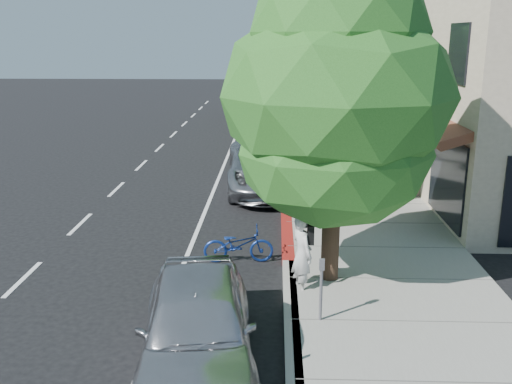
{
  "coord_description": "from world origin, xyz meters",
  "views": [
    {
      "loc": [
        -0.34,
        -14.04,
        5.49
      ],
      "look_at": [
        -0.87,
        0.92,
        1.35
      ],
      "focal_mm": 40.0,
      "sensor_mm": 36.0,
      "label": 1
    }
  ],
  "objects_px": {
    "dark_sedan": "(273,131)",
    "pedestrian": "(357,144)",
    "near_car_a": "(197,325)",
    "street_tree_3": "(301,41)",
    "street_tree_5": "(294,50)",
    "street_tree_1": "(317,60)",
    "street_tree_2": "(307,54)",
    "silver_suv": "(269,165)",
    "dark_suv_far": "(259,100)",
    "street_tree_4": "(297,53)",
    "street_tree_0": "(336,99)",
    "white_pickup": "(273,131)",
    "cyclist": "(302,254)",
    "bicycle": "(238,245)"
  },
  "relations": [
    {
      "from": "street_tree_1",
      "to": "street_tree_3",
      "type": "xyz_separation_m",
      "value": [
        -0.0,
        12.0,
        0.47
      ]
    },
    {
      "from": "street_tree_1",
      "to": "pedestrian",
      "type": "bearing_deg",
      "value": 69.38
    },
    {
      "from": "street_tree_4",
      "to": "dark_suv_far",
      "type": "xyz_separation_m",
      "value": [
        -2.51,
        6.0,
        -3.53
      ]
    },
    {
      "from": "dark_sedan",
      "to": "white_pickup",
      "type": "height_order",
      "value": "dark_sedan"
    },
    {
      "from": "dark_sedan",
      "to": "pedestrian",
      "type": "bearing_deg",
      "value": -48.38
    },
    {
      "from": "street_tree_5",
      "to": "near_car_a",
      "type": "distance_m",
      "value": 33.79
    },
    {
      "from": "dark_suv_far",
      "to": "white_pickup",
      "type": "bearing_deg",
      "value": -79.21
    },
    {
      "from": "street_tree_5",
      "to": "near_car_a",
      "type": "height_order",
      "value": "street_tree_5"
    },
    {
      "from": "street_tree_3",
      "to": "bicycle",
      "type": "height_order",
      "value": "street_tree_3"
    },
    {
      "from": "street_tree_1",
      "to": "street_tree_5",
      "type": "distance_m",
      "value": 24.0
    },
    {
      "from": "street_tree_2",
      "to": "street_tree_4",
      "type": "distance_m",
      "value": 12.0
    },
    {
      "from": "cyclist",
      "to": "pedestrian",
      "type": "bearing_deg",
      "value": -37.2
    },
    {
      "from": "street_tree_1",
      "to": "white_pickup",
      "type": "distance_m",
      "value": 11.78
    },
    {
      "from": "street_tree_2",
      "to": "street_tree_5",
      "type": "distance_m",
      "value": 18.0
    },
    {
      "from": "street_tree_3",
      "to": "dark_sedan",
      "type": "relative_size",
      "value": 1.75
    },
    {
      "from": "street_tree_5",
      "to": "street_tree_0",
      "type": "bearing_deg",
      "value": -90.0
    },
    {
      "from": "street_tree_3",
      "to": "near_car_a",
      "type": "height_order",
      "value": "street_tree_3"
    },
    {
      "from": "white_pickup",
      "to": "street_tree_0",
      "type": "bearing_deg",
      "value": -77.38
    },
    {
      "from": "street_tree_0",
      "to": "white_pickup",
      "type": "height_order",
      "value": "street_tree_0"
    },
    {
      "from": "street_tree_0",
      "to": "dark_sedan",
      "type": "height_order",
      "value": "street_tree_0"
    },
    {
      "from": "street_tree_4",
      "to": "white_pickup",
      "type": "bearing_deg",
      "value": -101.31
    },
    {
      "from": "street_tree_2",
      "to": "white_pickup",
      "type": "bearing_deg",
      "value": 105.64
    },
    {
      "from": "street_tree_4",
      "to": "street_tree_5",
      "type": "relative_size",
      "value": 0.97
    },
    {
      "from": "street_tree_2",
      "to": "pedestrian",
      "type": "xyz_separation_m",
      "value": [
        2.17,
        -0.23,
        -3.68
      ]
    },
    {
      "from": "dark_sedan",
      "to": "pedestrian",
      "type": "relative_size",
      "value": 2.7
    },
    {
      "from": "street_tree_3",
      "to": "cyclist",
      "type": "distance_m",
      "value": 18.99
    },
    {
      "from": "street_tree_5",
      "to": "white_pickup",
      "type": "bearing_deg",
      "value": -96.15
    },
    {
      "from": "dark_sedan",
      "to": "near_car_a",
      "type": "bearing_deg",
      "value": -88.85
    },
    {
      "from": "street_tree_1",
      "to": "pedestrian",
      "type": "distance_m",
      "value": 7.19
    },
    {
      "from": "street_tree_2",
      "to": "dark_sedan",
      "type": "bearing_deg",
      "value": 107.39
    },
    {
      "from": "street_tree_3",
      "to": "street_tree_0",
      "type": "bearing_deg",
      "value": -90.0
    },
    {
      "from": "dark_sedan",
      "to": "street_tree_2",
      "type": "bearing_deg",
      "value": -68.23
    },
    {
      "from": "street_tree_5",
      "to": "near_car_a",
      "type": "bearing_deg",
      "value": -94.31
    },
    {
      "from": "white_pickup",
      "to": "pedestrian",
      "type": "xyz_separation_m",
      "value": [
        3.57,
        -5.23,
        0.3
      ]
    },
    {
      "from": "street_tree_0",
      "to": "street_tree_2",
      "type": "distance_m",
      "value": 12.01
    },
    {
      "from": "street_tree_2",
      "to": "dark_suv_far",
      "type": "xyz_separation_m",
      "value": [
        -2.51,
        18.0,
        -3.86
      ]
    },
    {
      "from": "street_tree_0",
      "to": "street_tree_5",
      "type": "relative_size",
      "value": 0.96
    },
    {
      "from": "bicycle",
      "to": "pedestrian",
      "type": "height_order",
      "value": "pedestrian"
    },
    {
      "from": "silver_suv",
      "to": "dark_suv_far",
      "type": "distance_m",
      "value": 21.76
    },
    {
      "from": "white_pickup",
      "to": "dark_suv_far",
      "type": "height_order",
      "value": "dark_suv_far"
    },
    {
      "from": "white_pickup",
      "to": "street_tree_5",
      "type": "bearing_deg",
      "value": 91.77
    },
    {
      "from": "street_tree_3",
      "to": "street_tree_5",
      "type": "relative_size",
      "value": 1.14
    },
    {
      "from": "street_tree_0",
      "to": "street_tree_2",
      "type": "relative_size",
      "value": 0.94
    },
    {
      "from": "street_tree_1",
      "to": "bicycle",
      "type": "xyz_separation_m",
      "value": [
        -2.15,
        -4.78,
        -4.27
      ]
    },
    {
      "from": "street_tree_5",
      "to": "street_tree_2",
      "type": "bearing_deg",
      "value": -90.0
    },
    {
      "from": "street_tree_3",
      "to": "cyclist",
      "type": "height_order",
      "value": "street_tree_3"
    },
    {
      "from": "dark_suv_far",
      "to": "near_car_a",
      "type": "distance_m",
      "value": 33.5
    },
    {
      "from": "street_tree_2",
      "to": "near_car_a",
      "type": "bearing_deg",
      "value": -99.26
    },
    {
      "from": "street_tree_4",
      "to": "dark_sedan",
      "type": "xyz_separation_m",
      "value": [
        -1.4,
        -7.53,
        -3.6
      ]
    },
    {
      "from": "dark_sedan",
      "to": "pedestrian",
      "type": "distance_m",
      "value": 5.91
    }
  ]
}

